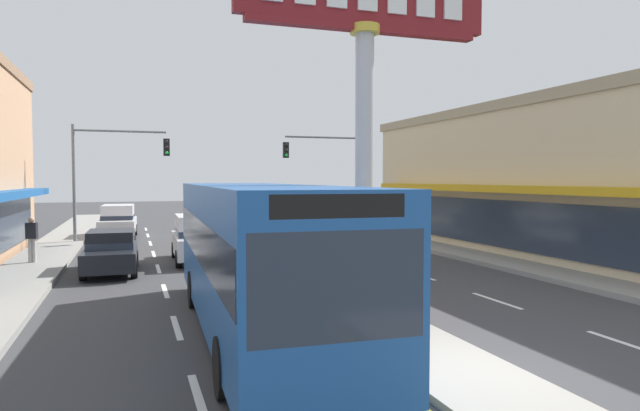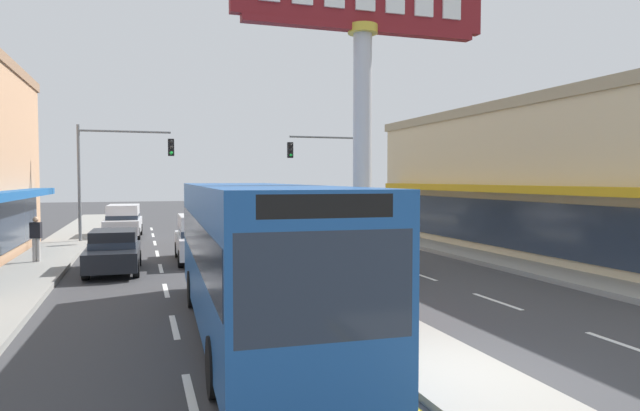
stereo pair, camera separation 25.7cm
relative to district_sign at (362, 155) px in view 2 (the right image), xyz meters
The scene contains 16 objects.
ground_plane 5.67m from the district_sign, 90.00° to the right, with size 160.00×160.00×0.00m, color #3A3A3D.
median_strip 14.48m from the district_sign, 90.00° to the left, with size 2.07×52.00×0.14m, color gray.
sidewalk_left 15.33m from the district_sign, 126.31° to the left, with size 2.29×60.00×0.18m, color gray.
sidewalk_right 15.33m from the district_sign, 53.69° to the left, with size 2.29×60.00×0.18m, color gray.
lane_markings 13.20m from the district_sign, 90.00° to the left, with size 8.81×52.00×0.01m.
district_sign is the anchor object (origin of this frame).
storefront_right 16.24m from the district_sign, 29.54° to the left, with size 10.13×23.23×6.77m.
traffic_light_left_side 20.00m from the district_sign, 108.27° to the left, with size 4.86×0.46×6.20m.
traffic_light_right_side 20.68m from the district_sign, 72.36° to the left, with size 4.86×0.46×6.20m.
suv_near_right_lane 11.74m from the district_sign, 103.66° to the left, with size 2.04×4.64×1.90m.
bus_far_right_lane 3.42m from the district_sign, behind, with size 2.89×11.28×3.26m.
suv_near_left_lane 8.19m from the district_sign, 69.39° to the left, with size 2.02×4.63×1.90m.
suv_mid_left_lane 22.78m from the district_sign, 105.35° to the left, with size 2.12×4.68×1.90m.
sedan_far_left_oncoming 11.39m from the district_sign, 123.16° to the left, with size 1.92×4.34×1.53m.
suv_kerb_right 18.81m from the district_sign, 81.68° to the left, with size 2.09×4.66×1.90m.
pedestrian_near_kerb 14.89m from the district_sign, 127.53° to the left, with size 0.44×0.31×1.75m.
Camera 2 is at (-5.04, -8.31, 3.39)m, focal length 31.42 mm.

